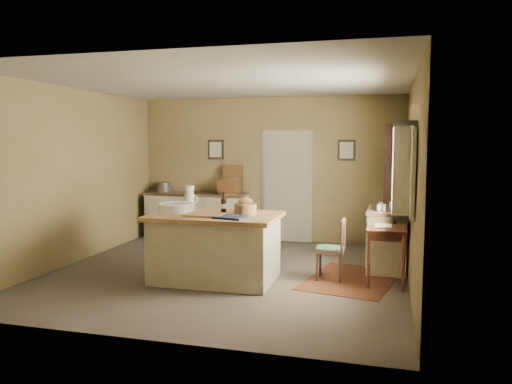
% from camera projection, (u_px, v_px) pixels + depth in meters
% --- Properties ---
extents(ground, '(5.00, 5.00, 0.00)m').
position_uv_depth(ground, '(227.00, 273.00, 7.16)').
color(ground, brown).
rests_on(ground, ground).
extents(wall_back, '(5.00, 0.10, 2.70)m').
position_uv_depth(wall_back, '(269.00, 169.00, 9.42)').
color(wall_back, olive).
rests_on(wall_back, ground).
extents(wall_front, '(5.00, 0.10, 2.70)m').
position_uv_depth(wall_front, '(141.00, 199.00, 4.62)').
color(wall_front, olive).
rests_on(wall_front, ground).
extents(wall_left, '(0.10, 5.00, 2.70)m').
position_uv_depth(wall_left, '(73.00, 176.00, 7.67)').
color(wall_left, olive).
rests_on(wall_left, ground).
extents(wall_right, '(0.10, 5.00, 2.70)m').
position_uv_depth(wall_right, '(412.00, 183.00, 6.37)').
color(wall_right, olive).
rests_on(wall_right, ground).
extents(ceiling, '(5.00, 5.00, 0.00)m').
position_uv_depth(ceiling, '(226.00, 82.00, 6.88)').
color(ceiling, silver).
rests_on(ceiling, wall_back).
extents(door, '(0.97, 0.06, 2.11)m').
position_uv_depth(door, '(286.00, 186.00, 9.33)').
color(door, '#B0B597').
rests_on(door, ground).
extents(framed_prints, '(2.82, 0.02, 0.38)m').
position_uv_depth(framed_prints, '(279.00, 150.00, 9.31)').
color(framed_prints, black).
rests_on(framed_prints, ground).
extents(window, '(0.25, 1.99, 1.12)m').
position_uv_depth(window, '(407.00, 168.00, 6.18)').
color(window, beige).
rests_on(window, ground).
extents(work_island, '(1.72, 1.13, 1.20)m').
position_uv_depth(work_island, '(215.00, 245.00, 6.74)').
color(work_island, beige).
rests_on(work_island, ground).
extents(sideboard, '(1.97, 0.56, 1.18)m').
position_uv_depth(sideboard, '(197.00, 214.00, 9.57)').
color(sideboard, beige).
rests_on(sideboard, ground).
extents(rug, '(1.39, 1.78, 0.01)m').
position_uv_depth(rug, '(351.00, 279.00, 6.81)').
color(rug, '#4E2511').
rests_on(rug, ground).
extents(writing_desk, '(0.51, 0.83, 0.82)m').
position_uv_depth(writing_desk, '(387.00, 233.00, 6.63)').
color(writing_desk, '#39190F').
rests_on(writing_desk, ground).
extents(desk_chair, '(0.39, 0.39, 0.82)m').
position_uv_depth(desk_chair, '(330.00, 250.00, 6.80)').
color(desk_chair, black).
rests_on(desk_chair, ground).
extents(right_cabinet, '(0.57, 1.02, 0.99)m').
position_uv_depth(right_cabinet, '(387.00, 238.00, 7.34)').
color(right_cabinet, beige).
rests_on(right_cabinet, ground).
extents(shelving_unit, '(0.37, 0.97, 2.16)m').
position_uv_depth(shelving_unit, '(398.00, 189.00, 8.36)').
color(shelving_unit, black).
rests_on(shelving_unit, ground).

